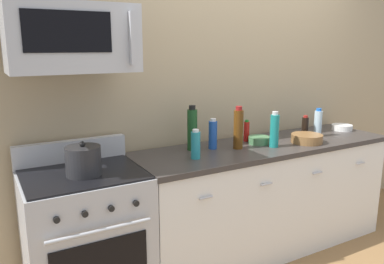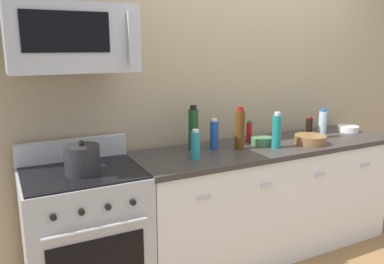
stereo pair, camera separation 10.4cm
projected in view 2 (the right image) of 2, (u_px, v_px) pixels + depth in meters
ground_plane at (264, 247)px, 3.34m from camera, size 6.41×6.41×0.00m
back_wall at (242, 87)px, 3.40m from camera, size 5.34×0.10×2.70m
counter_unit at (267, 198)px, 3.24m from camera, size 2.25×0.66×0.92m
range_oven at (86, 236)px, 2.57m from camera, size 0.76×0.69×1.07m
microwave at (71, 38)px, 2.33m from camera, size 0.74×0.44×0.40m
bottle_soy_sauce_dark at (309, 128)px, 3.34m from camera, size 0.06×0.06×0.19m
bottle_wine_green at (193, 129)px, 2.94m from camera, size 0.08×0.08×0.35m
bottle_sparkling_teal at (277, 131)px, 3.01m from camera, size 0.07×0.07×0.29m
bottle_soda_blue at (214, 135)px, 2.99m from camera, size 0.07×0.07×0.24m
bottle_dish_soap at (196, 145)px, 2.73m from camera, size 0.07×0.07×0.21m
bottle_water_clear at (322, 124)px, 3.36m from camera, size 0.07×0.07×0.25m
bottle_hot_sauce_red at (249, 132)px, 3.22m from camera, size 0.05×0.05×0.18m
bottle_wine_amber at (240, 129)px, 2.97m from camera, size 0.08×0.08×0.33m
bowl_wooden_salad at (310, 139)px, 3.16m from camera, size 0.26×0.26×0.07m
bowl_green_glaze at (261, 140)px, 3.14m from camera, size 0.18×0.18×0.06m
bowl_white_ceramic at (348, 128)px, 3.62m from camera, size 0.19×0.19×0.05m
stockpot at (82, 159)px, 2.40m from camera, size 0.22×0.22×0.22m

